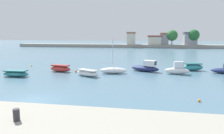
# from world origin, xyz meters

# --- Properties ---
(ground_plane) EXTENTS (400.00, 400.00, 0.00)m
(ground_plane) POSITION_xyz_m (0.00, 0.00, 0.00)
(ground_plane) COLOR slate
(mooring_bollard) EXTENTS (0.26, 0.26, 0.50)m
(mooring_bollard) POSITION_xyz_m (4.79, -8.82, 2.69)
(mooring_bollard) COLOR #2D2D33
(mooring_bollard) RESTS_ON seawall_embankment
(moored_boat_1) EXTENTS (3.98, 1.49, 0.92)m
(moored_boat_1) POSITION_xyz_m (-8.47, 9.79, 0.44)
(moored_boat_1) COLOR teal
(moored_boat_1) RESTS_ON ground
(moored_boat_2) EXTENTS (3.93, 1.98, 1.11)m
(moored_boat_2) POSITION_xyz_m (-3.78, 14.57, 0.53)
(moored_boat_2) COLOR #C63833
(moored_boat_2) RESTS_ON ground
(moored_boat_3) EXTENTS (4.19, 2.99, 0.95)m
(moored_boat_3) POSITION_xyz_m (1.67, 11.78, 0.46)
(moored_boat_3) COLOR white
(moored_boat_3) RESTS_ON ground
(moored_boat_4) EXTENTS (4.43, 1.87, 5.36)m
(moored_boat_4) POSITION_xyz_m (5.05, 14.38, 0.50)
(moored_boat_4) COLOR white
(moored_boat_4) RESTS_ON ground
(moored_boat_5) EXTENTS (5.12, 3.58, 1.84)m
(moored_boat_5) POSITION_xyz_m (10.01, 17.22, 0.64)
(moored_boat_5) COLOR navy
(moored_boat_5) RESTS_ON ground
(moored_boat_6) EXTENTS (3.72, 1.18, 1.95)m
(moored_boat_6) POSITION_xyz_m (14.76, 15.54, 0.67)
(moored_boat_6) COLOR white
(moored_boat_6) RESTS_ON ground
(moored_boat_7) EXTENTS (3.45, 1.82, 1.25)m
(moored_boat_7) POSITION_xyz_m (17.88, 19.25, 0.60)
(moored_boat_7) COLOR teal
(moored_boat_7) RESTS_ON ground
(mooring_buoy_0) EXTENTS (0.29, 0.29, 0.29)m
(mooring_buoy_0) POSITION_xyz_m (-11.51, 18.80, 0.14)
(mooring_buoy_0) COLOR yellow
(mooring_buoy_0) RESTS_ON ground
(mooring_buoy_1) EXTENTS (0.25, 0.25, 0.25)m
(mooring_buoy_1) POSITION_xyz_m (14.76, 2.43, 0.12)
(mooring_buoy_1) COLOR orange
(mooring_buoy_1) RESTS_ON ground
(mooring_buoy_3) EXTENTS (0.31, 0.31, 0.31)m
(mooring_buoy_3) POSITION_xyz_m (-1.12, 14.55, 0.16)
(mooring_buoy_3) COLOR orange
(mooring_buoy_3) RESTS_ON ground
(distant_shoreline) EXTENTS (108.92, 7.42, 8.51)m
(distant_shoreline) POSITION_xyz_m (7.95, 82.17, 2.32)
(distant_shoreline) COLOR gray
(distant_shoreline) RESTS_ON ground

